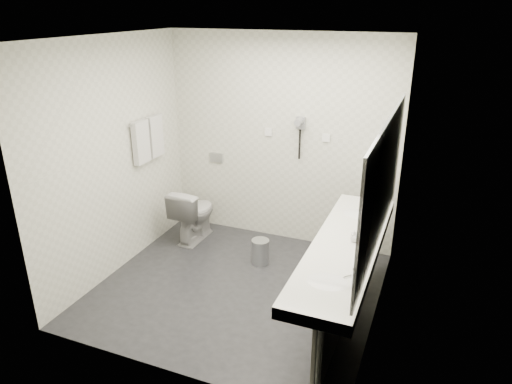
% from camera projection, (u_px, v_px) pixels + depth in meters
% --- Properties ---
extents(floor, '(2.80, 2.80, 0.00)m').
position_uv_depth(floor, '(237.00, 288.00, 4.93)').
color(floor, '#222327').
rests_on(floor, ground).
extents(ceiling, '(2.80, 2.80, 0.00)m').
position_uv_depth(ceiling, '(233.00, 37.00, 4.00)').
color(ceiling, silver).
rests_on(ceiling, wall_back).
extents(wall_back, '(2.80, 0.00, 2.80)m').
position_uv_depth(wall_back, '(281.00, 141.00, 5.59)').
color(wall_back, silver).
rests_on(wall_back, floor).
extents(wall_front, '(2.80, 0.00, 2.80)m').
position_uv_depth(wall_front, '(160.00, 233.00, 3.35)').
color(wall_front, silver).
rests_on(wall_front, floor).
extents(wall_left, '(0.00, 2.60, 2.60)m').
position_uv_depth(wall_left, '(114.00, 159.00, 4.95)').
color(wall_left, silver).
rests_on(wall_left, floor).
extents(wall_right, '(0.00, 2.60, 2.60)m').
position_uv_depth(wall_right, '(386.00, 197.00, 3.98)').
color(wall_right, silver).
rests_on(wall_right, floor).
extents(vanity_counter, '(0.55, 2.20, 0.10)m').
position_uv_depth(vanity_counter, '(345.00, 248.00, 4.07)').
color(vanity_counter, white).
rests_on(vanity_counter, floor).
extents(vanity_panel, '(0.03, 2.15, 0.75)m').
position_uv_depth(vanity_panel, '(345.00, 291.00, 4.22)').
color(vanity_panel, gray).
rests_on(vanity_panel, floor).
extents(vanity_post_near, '(0.06, 0.06, 0.75)m').
position_uv_depth(vanity_post_near, '(318.00, 369.00, 3.31)').
color(vanity_post_near, silver).
rests_on(vanity_post_near, floor).
extents(vanity_post_far, '(0.06, 0.06, 0.75)m').
position_uv_depth(vanity_post_far, '(368.00, 241.00, 5.11)').
color(vanity_post_far, silver).
rests_on(vanity_post_far, floor).
extents(mirror, '(0.02, 2.20, 1.05)m').
position_uv_depth(mirror, '(384.00, 182.00, 3.74)').
color(mirror, '#B2BCC6').
rests_on(mirror, wall_right).
extents(basin_near, '(0.40, 0.31, 0.05)m').
position_uv_depth(basin_near, '(327.00, 283.00, 3.50)').
color(basin_near, white).
rests_on(basin_near, vanity_counter).
extents(basin_far, '(0.40, 0.31, 0.05)m').
position_uv_depth(basin_far, '(360.00, 216.00, 4.62)').
color(basin_far, white).
rests_on(basin_far, vanity_counter).
extents(faucet_near, '(0.04, 0.04, 0.15)m').
position_uv_depth(faucet_near, '(354.00, 278.00, 3.40)').
color(faucet_near, silver).
rests_on(faucet_near, vanity_counter).
extents(faucet_far, '(0.04, 0.04, 0.15)m').
position_uv_depth(faucet_far, '(381.00, 210.00, 4.52)').
color(faucet_far, silver).
rests_on(faucet_far, vanity_counter).
extents(soap_bottle_a, '(0.06, 0.06, 0.11)m').
position_uv_depth(soap_bottle_a, '(354.00, 235.00, 4.07)').
color(soap_bottle_a, silver).
rests_on(soap_bottle_a, vanity_counter).
extents(soap_bottle_b, '(0.10, 0.10, 0.09)m').
position_uv_depth(soap_bottle_b, '(355.00, 237.00, 4.06)').
color(soap_bottle_b, silver).
rests_on(soap_bottle_b, vanity_counter).
extents(glass_left, '(0.08, 0.08, 0.11)m').
position_uv_depth(glass_left, '(364.00, 231.00, 4.16)').
color(glass_left, silver).
rests_on(glass_left, vanity_counter).
extents(glass_right, '(0.08, 0.08, 0.11)m').
position_uv_depth(glass_right, '(369.00, 221.00, 4.34)').
color(glass_right, silver).
rests_on(glass_right, vanity_counter).
extents(toilet, '(0.40, 0.69, 0.69)m').
position_uv_depth(toilet, '(194.00, 213.00, 5.85)').
color(toilet, white).
rests_on(toilet, floor).
extents(flush_plate, '(0.18, 0.02, 0.12)m').
position_uv_depth(flush_plate, '(216.00, 158.00, 5.98)').
color(flush_plate, '#B2B5BA').
rests_on(flush_plate, wall_back).
extents(pedal_bin, '(0.25, 0.25, 0.28)m').
position_uv_depth(pedal_bin, '(260.00, 252.00, 5.35)').
color(pedal_bin, '#B2B5BA').
rests_on(pedal_bin, floor).
extents(bin_lid, '(0.20, 0.20, 0.02)m').
position_uv_depth(bin_lid, '(260.00, 241.00, 5.30)').
color(bin_lid, '#B2B5BA').
rests_on(bin_lid, pedal_bin).
extents(towel_rail, '(0.02, 0.62, 0.02)m').
position_uv_depth(towel_rail, '(146.00, 120.00, 5.30)').
color(towel_rail, silver).
rests_on(towel_rail, wall_left).
extents(towel_near, '(0.07, 0.24, 0.48)m').
position_uv_depth(towel_near, '(141.00, 142.00, 5.26)').
color(towel_near, silver).
rests_on(towel_near, towel_rail).
extents(towel_far, '(0.07, 0.24, 0.48)m').
position_uv_depth(towel_far, '(155.00, 136.00, 5.50)').
color(towel_far, silver).
rests_on(towel_far, towel_rail).
extents(dryer_cradle, '(0.10, 0.04, 0.14)m').
position_uv_depth(dryer_cradle, '(301.00, 123.00, 5.38)').
color(dryer_cradle, gray).
rests_on(dryer_cradle, wall_back).
extents(dryer_barrel, '(0.08, 0.14, 0.08)m').
position_uv_depth(dryer_barrel, '(299.00, 122.00, 5.31)').
color(dryer_barrel, gray).
rests_on(dryer_barrel, dryer_cradle).
extents(dryer_cord, '(0.02, 0.02, 0.35)m').
position_uv_depth(dryer_cord, '(300.00, 144.00, 5.46)').
color(dryer_cord, black).
rests_on(dryer_cord, dryer_cradle).
extents(switch_plate_a, '(0.09, 0.02, 0.09)m').
position_uv_depth(switch_plate_a, '(268.00, 132.00, 5.59)').
color(switch_plate_a, white).
rests_on(switch_plate_a, wall_back).
extents(switch_plate_b, '(0.09, 0.02, 0.09)m').
position_uv_depth(switch_plate_b, '(326.00, 138.00, 5.35)').
color(switch_plate_b, white).
rests_on(switch_plate_b, wall_back).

